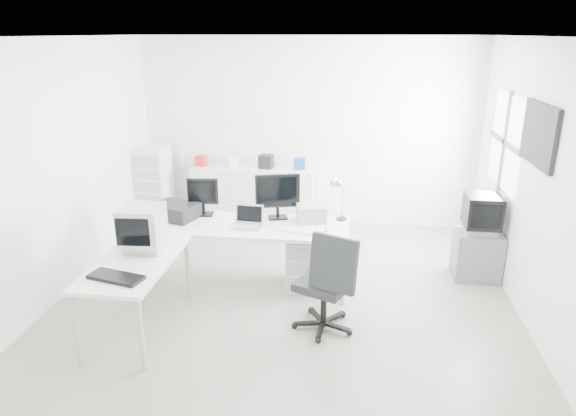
# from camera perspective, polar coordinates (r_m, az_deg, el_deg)

# --- Properties ---
(floor) EXTENTS (5.00, 5.00, 0.01)m
(floor) POSITION_cam_1_polar(r_m,az_deg,el_deg) (5.88, -0.26, -9.89)
(floor) COLOR #B4ADA2
(floor) RESTS_ON ground
(ceiling) EXTENTS (5.00, 5.00, 0.01)m
(ceiling) POSITION_cam_1_polar(r_m,az_deg,el_deg) (5.15, -0.30, 18.54)
(ceiling) COLOR white
(ceiling) RESTS_ON back_wall
(back_wall) EXTENTS (5.00, 0.02, 2.80)m
(back_wall) POSITION_cam_1_polar(r_m,az_deg,el_deg) (7.77, 2.21, 8.28)
(back_wall) COLOR white
(back_wall) RESTS_ON floor
(left_wall) EXTENTS (0.02, 5.00, 2.80)m
(left_wall) POSITION_cam_1_polar(r_m,az_deg,el_deg) (6.19, -23.93, 3.88)
(left_wall) COLOR white
(left_wall) RESTS_ON floor
(right_wall) EXTENTS (0.02, 5.00, 2.80)m
(right_wall) POSITION_cam_1_polar(r_m,az_deg,el_deg) (5.60, 25.98, 2.14)
(right_wall) COLOR white
(right_wall) RESTS_ON floor
(window) EXTENTS (0.02, 1.20, 1.10)m
(window) POSITION_cam_1_polar(r_m,az_deg,el_deg) (6.67, 23.00, 6.76)
(window) COLOR white
(window) RESTS_ON right_wall
(wall_picture) EXTENTS (0.04, 0.90, 0.60)m
(wall_picture) POSITION_cam_1_polar(r_m,az_deg,el_deg) (5.58, 26.12, 7.36)
(wall_picture) COLOR black
(wall_picture) RESTS_ON right_wall
(main_desk) EXTENTS (2.40, 0.80, 0.75)m
(main_desk) POSITION_cam_1_polar(r_m,az_deg,el_deg) (6.05, -4.77, -5.13)
(main_desk) COLOR white
(main_desk) RESTS_ON floor
(side_desk) EXTENTS (0.70, 1.40, 0.75)m
(side_desk) POSITION_cam_1_polar(r_m,az_deg,el_deg) (5.36, -16.31, -9.23)
(side_desk) COLOR white
(side_desk) RESTS_ON floor
(drawer_pedestal) EXTENTS (0.40, 0.50, 0.60)m
(drawer_pedestal) POSITION_cam_1_polar(r_m,az_deg,el_deg) (6.03, 1.91, -5.96)
(drawer_pedestal) COLOR white
(drawer_pedestal) RESTS_ON floor
(inkjet_printer) EXTENTS (0.59, 0.52, 0.18)m
(inkjet_printer) POSITION_cam_1_polar(r_m,az_deg,el_deg) (6.20, -12.40, -0.33)
(inkjet_printer) COLOR black
(inkjet_printer) RESTS_ON main_desk
(lcd_monitor_small) EXTENTS (0.39, 0.25, 0.46)m
(lcd_monitor_small) POSITION_cam_1_polar(r_m,az_deg,el_deg) (6.20, -9.42, 1.24)
(lcd_monitor_small) COLOR black
(lcd_monitor_small) RESTS_ON main_desk
(lcd_monitor_large) EXTENTS (0.56, 0.33, 0.54)m
(lcd_monitor_large) POSITION_cam_1_polar(r_m,az_deg,el_deg) (5.99, -1.16, 1.30)
(lcd_monitor_large) COLOR black
(lcd_monitor_large) RESTS_ON main_desk
(laptop) EXTENTS (0.37, 0.38, 0.23)m
(laptop) POSITION_cam_1_polar(r_m,az_deg,el_deg) (5.77, -4.62, -1.12)
(laptop) COLOR #B7B7BA
(laptop) RESTS_ON main_desk
(white_keyboard) EXTENTS (0.41, 0.21, 0.02)m
(white_keyboard) POSITION_cam_1_polar(r_m,az_deg,el_deg) (5.67, 1.26, -2.57)
(white_keyboard) COLOR white
(white_keyboard) RESTS_ON main_desk
(white_mouse) EXTENTS (0.06, 0.06, 0.06)m
(white_mouse) POSITION_cam_1_polar(r_m,az_deg,el_deg) (5.68, 4.32, -2.30)
(white_mouse) COLOR white
(white_mouse) RESTS_ON main_desk
(laser_printer) EXTENTS (0.39, 0.35, 0.19)m
(laser_printer) POSITION_cam_1_polar(r_m,az_deg,el_deg) (5.97, 2.60, -0.54)
(laser_printer) COLOR #A0A0A0
(laser_printer) RESTS_ON main_desk
(desk_lamp) EXTENTS (0.16, 0.16, 0.46)m
(desk_lamp) POSITION_cam_1_polar(r_m,az_deg,el_deg) (5.99, 6.03, 0.80)
(desk_lamp) COLOR silver
(desk_lamp) RESTS_ON main_desk
(crt_monitor) EXTENTS (0.44, 0.44, 0.48)m
(crt_monitor) POSITION_cam_1_polar(r_m,az_deg,el_deg) (5.32, -15.87, -2.15)
(crt_monitor) COLOR #B7B7BA
(crt_monitor) RESTS_ON side_desk
(black_keyboard) EXTENTS (0.54, 0.32, 0.03)m
(black_keyboard) POSITION_cam_1_polar(r_m,az_deg,el_deg) (4.87, -18.57, -7.30)
(black_keyboard) COLOR black
(black_keyboard) RESTS_ON side_desk
(office_chair) EXTENTS (0.82, 0.82, 1.08)m
(office_chair) POSITION_cam_1_polar(r_m,az_deg,el_deg) (5.09, 4.05, -7.89)
(office_chair) COLOR #272A2C
(office_chair) RESTS_ON floor
(tv_cabinet) EXTENTS (0.54, 0.44, 0.58)m
(tv_cabinet) POSITION_cam_1_polar(r_m,az_deg,el_deg) (6.62, 20.23, -4.91)
(tv_cabinet) COLOR slate
(tv_cabinet) RESTS_ON floor
(crt_tv) EXTENTS (0.50, 0.48, 0.45)m
(crt_tv) POSITION_cam_1_polar(r_m,az_deg,el_deg) (6.44, 20.75, -0.69)
(crt_tv) COLOR black
(crt_tv) RESTS_ON tv_cabinet
(sideboard) EXTENTS (1.83, 0.46, 0.91)m
(sideboard) POSITION_cam_1_polar(r_m,az_deg,el_deg) (7.86, -3.83, 1.29)
(sideboard) COLOR white
(sideboard) RESTS_ON floor
(clutter_box_a) EXTENTS (0.17, 0.15, 0.15)m
(clutter_box_a) POSITION_cam_1_polar(r_m,az_deg,el_deg) (7.91, -9.63, 5.19)
(clutter_box_a) COLOR red
(clutter_box_a) RESTS_ON sideboard
(clutter_box_b) EXTENTS (0.20, 0.18, 0.16)m
(clutter_box_b) POSITION_cam_1_polar(r_m,az_deg,el_deg) (7.78, -6.09, 5.14)
(clutter_box_b) COLOR white
(clutter_box_b) RESTS_ON sideboard
(clutter_box_c) EXTENTS (0.22, 0.20, 0.20)m
(clutter_box_c) POSITION_cam_1_polar(r_m,az_deg,el_deg) (7.68, -2.45, 5.19)
(clutter_box_c) COLOR black
(clutter_box_c) RESTS_ON sideboard
(clutter_box_d) EXTENTS (0.17, 0.15, 0.16)m
(clutter_box_d) POSITION_cam_1_polar(r_m,az_deg,el_deg) (7.61, 1.28, 4.95)
(clutter_box_d) COLOR #1741A4
(clutter_box_d) RESTS_ON sideboard
(clutter_bottle) EXTENTS (0.07, 0.07, 0.22)m
(clutter_bottle) POSITION_cam_1_polar(r_m,az_deg,el_deg) (8.03, -11.62, 5.52)
(clutter_bottle) COLOR white
(clutter_bottle) RESTS_ON sideboard
(filing_cabinet) EXTENTS (0.43, 0.52, 1.24)m
(filing_cabinet) POSITION_cam_1_polar(r_m,az_deg,el_deg) (8.03, -14.62, 2.31)
(filing_cabinet) COLOR white
(filing_cabinet) RESTS_ON floor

